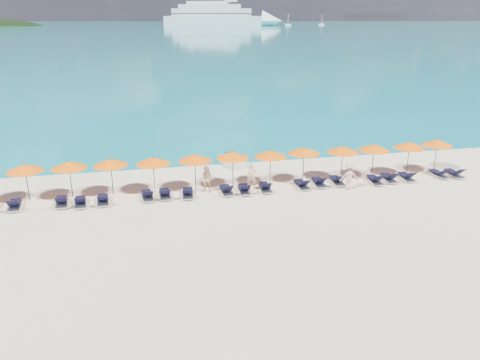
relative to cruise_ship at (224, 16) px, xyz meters
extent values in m
plane|color=beige|center=(-95.95, -534.20, -9.76)|extent=(1400.00, 1400.00, 0.00)
cube|color=#1FA9B2|center=(-95.95, 125.80, -9.75)|extent=(1600.00, 1300.00, 0.01)
ellipsoid|color=black|center=(-245.95, 25.80, -44.76)|extent=(162.00, 126.00, 85.50)
cube|color=silver|center=(-11.27, 4.04, -4.66)|extent=(112.56, 57.10, 10.21)
cone|color=silver|center=(52.13, -18.69, -4.66)|extent=(28.71, 28.71, 22.45)
cube|color=silver|center=(-13.19, 4.73, 4.53)|extent=(90.39, 46.64, 8.16)
cube|color=silver|center=(-15.12, 5.42, 10.65)|extent=(70.68, 37.90, 5.10)
cube|color=silver|center=(-17.04, 6.11, 14.73)|extent=(48.51, 27.44, 3.57)
cube|color=black|center=(-13.19, 4.73, 3.00)|extent=(91.52, 47.21, 0.92)
cube|color=black|center=(-13.19, 4.73, 6.57)|extent=(89.27, 46.07, 0.92)
cube|color=silver|center=(118.22, -2.53, -8.91)|extent=(6.36, 2.12, 1.70)
cylinder|color=silver|center=(118.22, -2.53, -3.40)|extent=(0.38, 0.38, 10.60)
cube|color=silver|center=(70.10, -21.75, -8.87)|extent=(6.64, 2.21, 1.77)
cylinder|color=silver|center=(70.10, -21.75, -3.12)|extent=(0.40, 0.40, 11.06)
cube|color=silver|center=(-95.13, -524.56, -9.47)|extent=(1.62, 2.49, 0.53)
cube|color=black|center=(-95.07, -524.74, -9.08)|extent=(0.79, 1.08, 0.34)
cylinder|color=black|center=(-95.33, -524.01, -8.93)|extent=(0.52, 0.24, 0.06)
imported|color=tan|center=(-94.91, -529.82, -8.90)|extent=(0.65, 0.45, 1.72)
imported|color=tan|center=(-97.64, -529.65, -8.93)|extent=(0.93, 0.80, 1.65)
imported|color=tan|center=(-89.04, -530.98, -8.90)|extent=(1.13, 0.56, 1.71)
cylinder|color=black|center=(-107.98, -528.85, -8.66)|extent=(0.05, 0.05, 2.20)
cone|color=#FB6005|center=(-107.98, -528.85, -7.74)|extent=(2.10, 2.10, 0.42)
sphere|color=black|center=(-107.98, -528.85, -7.52)|extent=(0.08, 0.08, 0.08)
cylinder|color=black|center=(-105.60, -528.76, -8.66)|extent=(0.05, 0.05, 2.20)
cone|color=#FB6005|center=(-105.60, -528.76, -7.74)|extent=(2.10, 2.10, 0.42)
sphere|color=black|center=(-105.60, -528.76, -7.52)|extent=(0.08, 0.08, 0.08)
cylinder|color=black|center=(-103.26, -528.74, -8.66)|extent=(0.05, 0.05, 2.20)
cone|color=#FB6005|center=(-103.26, -528.74, -7.74)|extent=(2.10, 2.10, 0.42)
sphere|color=black|center=(-103.26, -528.74, -7.52)|extent=(0.08, 0.08, 0.08)
cylinder|color=black|center=(-100.78, -528.95, -8.66)|extent=(0.05, 0.05, 2.20)
cone|color=#FB6005|center=(-100.78, -528.95, -7.74)|extent=(2.10, 2.10, 0.42)
sphere|color=black|center=(-100.78, -528.95, -7.52)|extent=(0.08, 0.08, 0.08)
cylinder|color=black|center=(-98.26, -528.87, -8.66)|extent=(0.05, 0.05, 2.20)
cone|color=#FB6005|center=(-98.26, -528.87, -7.74)|extent=(2.10, 2.10, 0.42)
sphere|color=black|center=(-98.26, -528.87, -7.52)|extent=(0.08, 0.08, 0.08)
cylinder|color=black|center=(-95.88, -528.76, -8.66)|extent=(0.05, 0.05, 2.20)
cone|color=#FB6005|center=(-95.88, -528.76, -7.74)|extent=(2.10, 2.10, 0.42)
sphere|color=black|center=(-95.88, -528.76, -7.52)|extent=(0.08, 0.08, 0.08)
cylinder|color=black|center=(-93.51, -528.98, -8.66)|extent=(0.05, 0.05, 2.20)
cone|color=#FB6005|center=(-93.51, -528.98, -7.74)|extent=(2.10, 2.10, 0.42)
sphere|color=black|center=(-93.51, -528.98, -7.52)|extent=(0.08, 0.08, 0.08)
cylinder|color=black|center=(-91.21, -528.74, -8.66)|extent=(0.05, 0.05, 2.20)
cone|color=#FB6005|center=(-91.21, -528.74, -7.74)|extent=(2.10, 2.10, 0.42)
sphere|color=black|center=(-91.21, -528.74, -7.52)|extent=(0.08, 0.08, 0.08)
cylinder|color=black|center=(-88.65, -529.00, -8.66)|extent=(0.05, 0.05, 2.20)
cone|color=#FB6005|center=(-88.65, -529.00, -7.74)|extent=(2.10, 2.10, 0.42)
sphere|color=black|center=(-88.65, -529.00, -7.52)|extent=(0.08, 0.08, 0.08)
cylinder|color=black|center=(-86.45, -529.01, -8.66)|extent=(0.05, 0.05, 2.20)
cone|color=#FB6005|center=(-86.45, -529.01, -7.74)|extent=(2.10, 2.10, 0.42)
sphere|color=black|center=(-86.45, -529.01, -7.52)|extent=(0.08, 0.08, 0.08)
cylinder|color=black|center=(-83.85, -528.98, -8.66)|extent=(0.05, 0.05, 2.20)
cone|color=#FB6005|center=(-83.85, -528.98, -7.74)|extent=(2.10, 2.10, 0.42)
sphere|color=black|center=(-83.85, -528.98, -7.52)|extent=(0.08, 0.08, 0.08)
cylinder|color=black|center=(-81.62, -528.77, -8.66)|extent=(0.05, 0.05, 2.20)
cone|color=#FB6005|center=(-81.62, -528.77, -7.74)|extent=(2.10, 2.10, 0.42)
sphere|color=black|center=(-81.62, -528.77, -7.52)|extent=(0.08, 0.08, 0.08)
cube|color=silver|center=(-108.56, -529.89, -9.62)|extent=(0.78, 1.75, 0.06)
cube|color=black|center=(-108.58, -529.64, -9.46)|extent=(0.65, 1.15, 0.04)
cube|color=black|center=(-108.50, -530.44, -9.21)|extent=(0.60, 0.59, 0.43)
cube|color=silver|center=(-106.05, -529.97, -9.62)|extent=(0.77, 1.75, 0.06)
cube|color=black|center=(-106.08, -529.72, -9.46)|extent=(0.65, 1.14, 0.04)
cube|color=black|center=(-106.00, -530.52, -9.21)|extent=(0.60, 0.58, 0.43)
cube|color=silver|center=(-105.01, -530.21, -9.62)|extent=(0.78, 1.75, 0.06)
cube|color=black|center=(-105.03, -529.96, -9.46)|extent=(0.65, 1.15, 0.04)
cube|color=black|center=(-104.96, -530.75, -9.21)|extent=(0.60, 0.59, 0.43)
cube|color=silver|center=(-103.78, -530.15, -9.62)|extent=(0.72, 1.73, 0.06)
cube|color=black|center=(-103.80, -529.90, -9.46)|extent=(0.61, 1.13, 0.04)
cube|color=black|center=(-103.75, -530.70, -9.21)|extent=(0.58, 0.57, 0.43)
cube|color=silver|center=(-101.26, -530.00, -9.62)|extent=(0.77, 1.75, 0.06)
cube|color=black|center=(-101.28, -529.75, -9.46)|extent=(0.65, 1.14, 0.04)
cube|color=black|center=(-101.21, -530.54, -9.21)|extent=(0.60, 0.58, 0.43)
cube|color=silver|center=(-100.24, -529.95, -9.62)|extent=(0.67, 1.72, 0.06)
cube|color=black|center=(-100.25, -529.70, -9.46)|extent=(0.58, 1.11, 0.04)
cube|color=black|center=(-100.23, -530.50, -9.21)|extent=(0.56, 0.55, 0.43)
cube|color=silver|center=(-98.90, -530.12, -9.62)|extent=(0.78, 1.75, 0.06)
cube|color=black|center=(-98.88, -529.87, -9.46)|extent=(0.65, 1.15, 0.04)
cube|color=black|center=(-98.95, -530.66, -9.21)|extent=(0.60, 0.59, 0.43)
cube|color=silver|center=(-96.56, -530.08, -9.62)|extent=(0.65, 1.71, 0.06)
cube|color=black|center=(-96.56, -529.83, -9.46)|extent=(0.57, 1.11, 0.04)
cube|color=black|center=(-96.55, -530.63, -9.21)|extent=(0.56, 0.55, 0.43)
cube|color=silver|center=(-95.48, -530.19, -9.62)|extent=(0.70, 1.73, 0.06)
cube|color=black|center=(-95.46, -529.94, -9.46)|extent=(0.60, 1.12, 0.04)
cube|color=black|center=(-95.50, -530.74, -9.21)|extent=(0.57, 0.56, 0.43)
cube|color=silver|center=(-94.14, -530.10, -9.62)|extent=(0.76, 1.74, 0.06)
cube|color=black|center=(-94.12, -529.86, -9.46)|extent=(0.64, 1.14, 0.04)
cube|color=black|center=(-94.18, -530.65, -9.21)|extent=(0.59, 0.58, 0.43)
cube|color=silver|center=(-91.76, -530.11, -9.62)|extent=(0.67, 1.72, 0.06)
cube|color=black|center=(-91.77, -529.86, -9.46)|extent=(0.59, 1.12, 0.04)
cube|color=black|center=(-91.75, -530.66, -9.21)|extent=(0.57, 0.55, 0.43)
cube|color=silver|center=(-90.57, -529.92, -9.62)|extent=(0.78, 1.75, 0.06)
cube|color=black|center=(-90.54, -529.68, -9.46)|extent=(0.65, 1.15, 0.04)
cube|color=black|center=(-90.62, -530.47, -9.21)|extent=(0.60, 0.59, 0.43)
cube|color=silver|center=(-89.30, -529.88, -9.62)|extent=(0.77, 1.75, 0.06)
cube|color=black|center=(-89.27, -529.63, -9.46)|extent=(0.65, 1.15, 0.04)
cube|color=black|center=(-89.35, -530.43, -9.21)|extent=(0.60, 0.58, 0.43)
cube|color=silver|center=(-86.87, -530.27, -9.62)|extent=(0.77, 1.75, 0.06)
cube|color=black|center=(-86.85, -530.02, -9.46)|extent=(0.65, 1.14, 0.04)
cube|color=black|center=(-86.92, -530.82, -9.21)|extent=(0.60, 0.58, 0.43)
cube|color=silver|center=(-85.80, -530.12, -9.62)|extent=(0.78, 1.75, 0.06)
cube|color=black|center=(-85.77, -529.87, -9.46)|extent=(0.65, 1.15, 0.04)
cube|color=black|center=(-85.85, -530.67, -9.21)|extent=(0.60, 0.59, 0.43)
cube|color=silver|center=(-84.55, -530.14, -9.62)|extent=(0.75, 1.74, 0.06)
cube|color=black|center=(-84.53, -529.89, -9.46)|extent=(0.63, 1.14, 0.04)
cube|color=black|center=(-84.59, -530.69, -9.21)|extent=(0.59, 0.58, 0.43)
cube|color=silver|center=(-82.10, -530.03, -9.62)|extent=(0.73, 1.74, 0.06)
cube|color=black|center=(-82.11, -529.78, -9.46)|extent=(0.62, 1.13, 0.04)
cube|color=black|center=(-82.06, -530.58, -9.21)|extent=(0.58, 0.57, 0.43)
cube|color=silver|center=(-81.06, -530.20, -9.62)|extent=(0.65, 1.71, 0.06)
cube|color=black|center=(-81.06, -529.95, -9.46)|extent=(0.57, 1.11, 0.04)
cube|color=black|center=(-81.07, -530.75, -9.21)|extent=(0.56, 0.55, 0.43)
camera|label=1|loc=(-101.35, -556.14, 0.40)|focal=35.00mm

